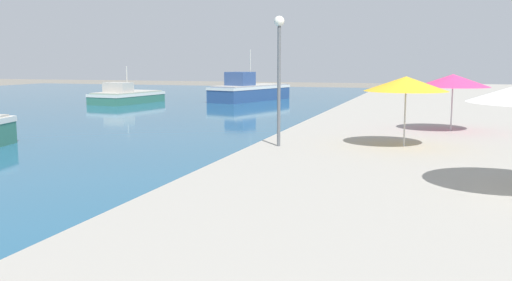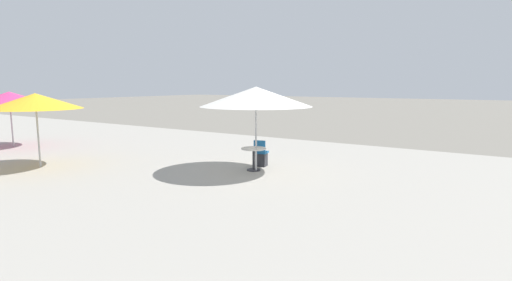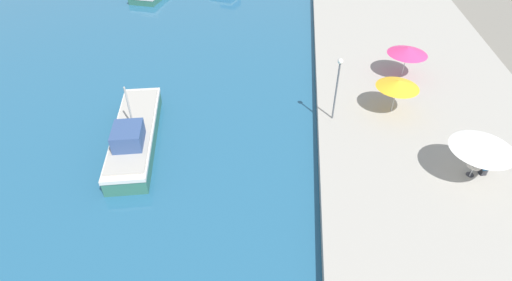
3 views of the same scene
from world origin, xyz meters
name	(u,v)px [view 2 (image 2 of 3)]	position (x,y,z in m)	size (l,w,h in m)	color
cafe_umbrella_pink	(256,97)	(8.67, 16.63, 3.12)	(3.53, 3.53, 2.69)	#B7B7B7
cafe_umbrella_white	(35,101)	(5.25, 23.11, 2.95)	(2.94, 2.94, 2.48)	#B7B7B7
cafe_umbrella_striped	(9,98)	(6.95, 28.46, 2.90)	(3.12, 3.12, 2.45)	#B7B7B7
cafe_table	(254,154)	(8.74, 16.77, 1.26)	(0.80, 0.80, 0.74)	#333338
cafe_chair_left	(261,157)	(9.45, 16.93, 1.06)	(0.51, 0.49, 0.91)	#2D2D33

